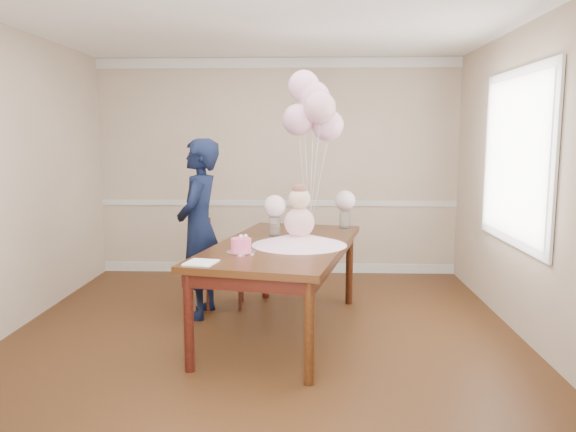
{
  "coord_description": "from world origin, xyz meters",
  "views": [
    {
      "loc": [
        0.38,
        -4.56,
        1.74
      ],
      "look_at": [
        0.21,
        0.27,
        1.05
      ],
      "focal_mm": 35.0,
      "sensor_mm": 36.0,
      "label": 1
    }
  ],
  "objects_px": {
    "dining_chair_seat": "(225,268)",
    "woman": "(199,229)",
    "dining_table_top": "(283,246)",
    "birthday_cake": "(241,245)"
  },
  "relations": [
    {
      "from": "dining_chair_seat",
      "to": "woman",
      "type": "bearing_deg",
      "value": -125.76
    },
    {
      "from": "dining_chair_seat",
      "to": "woman",
      "type": "distance_m",
      "value": 0.59
    },
    {
      "from": "dining_table_top",
      "to": "dining_chair_seat",
      "type": "distance_m",
      "value": 1.05
    },
    {
      "from": "dining_chair_seat",
      "to": "woman",
      "type": "xyz_separation_m",
      "value": [
        -0.2,
        -0.31,
        0.46
      ]
    },
    {
      "from": "birthday_cake",
      "to": "dining_chair_seat",
      "type": "xyz_separation_m",
      "value": [
        -0.31,
        1.18,
        -0.48
      ]
    },
    {
      "from": "dining_table_top",
      "to": "birthday_cake",
      "type": "relative_size",
      "value": 13.33
    },
    {
      "from": "woman",
      "to": "dining_table_top",
      "type": "bearing_deg",
      "value": 67.42
    },
    {
      "from": "dining_table_top",
      "to": "birthday_cake",
      "type": "height_order",
      "value": "birthday_cake"
    },
    {
      "from": "birthday_cake",
      "to": "dining_chair_seat",
      "type": "distance_m",
      "value": 1.31
    },
    {
      "from": "dining_table_top",
      "to": "woman",
      "type": "bearing_deg",
      "value": 164.02
    }
  ]
}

